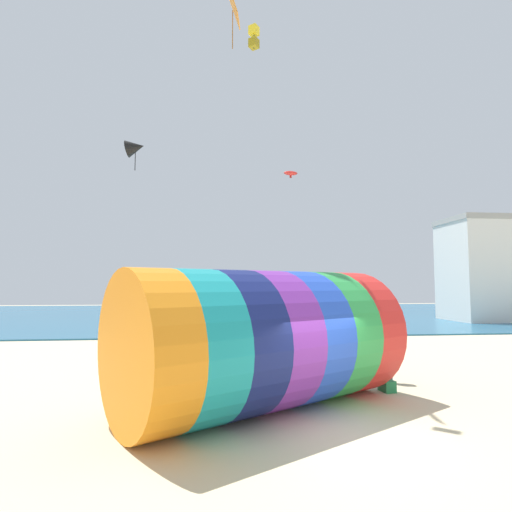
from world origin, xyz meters
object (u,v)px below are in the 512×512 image
kite_yellow_box (254,37)px  kite_black_delta (135,148)px  giant_inflatable_tube (264,339)px  kite_handler (389,356)px  cooler_box (387,386)px  bystander_far_left (133,355)px  bystander_mid_beach (251,334)px  kite_orange_diamond (233,4)px  kite_red_parafoil (291,173)px  bystander_near_water (328,335)px

kite_yellow_box → kite_black_delta: size_ratio=0.54×
giant_inflatable_tube → kite_handler: bearing=28.0°
kite_black_delta → cooler_box: size_ratio=2.74×
kite_yellow_box → bystander_far_left: kite_yellow_box is taller
kite_handler → bystander_mid_beach: size_ratio=1.09×
kite_handler → kite_orange_diamond: (-5.39, 0.60, 12.78)m
kite_red_parafoil → giant_inflatable_tube: bearing=-103.9°
giant_inflatable_tube → bystander_near_water: bearing=64.2°
kite_red_parafoil → kite_black_delta: kite_red_parafoil is taller
bystander_mid_beach → cooler_box: bearing=-67.3°
cooler_box → kite_orange_diamond: bearing=161.1°
kite_handler → cooler_box: (-0.55, -1.06, -0.72)m
bystander_near_water → bystander_mid_beach: bearing=168.4°
giant_inflatable_tube → cooler_box: giant_inflatable_tube is taller
giant_inflatable_tube → kite_red_parafoil: kite_red_parafoil is taller
bystander_near_water → kite_red_parafoil: bearing=102.0°
giant_inflatable_tube → bystander_far_left: bearing=135.2°
kite_black_delta → bystander_far_left: (0.43, -1.76, -8.40)m
cooler_box → giant_inflatable_tube: bearing=-161.1°
kite_black_delta → bystander_near_water: (9.14, 2.96, -8.36)m
giant_inflatable_tube → cooler_box: bearing=18.9°
kite_orange_diamond → bystander_far_left: bearing=160.5°
kite_red_parafoil → kite_yellow_box: (-3.54, -12.31, 0.91)m
bystander_far_left → cooler_box: 8.92m
cooler_box → kite_yellow_box: bearing=-179.6°
kite_red_parafoil → kite_orange_diamond: (-4.16, -10.63, 3.22)m
kite_red_parafoil → kite_black_delta: (-8.15, -7.61, -1.27)m
giant_inflatable_tube → kite_yellow_box: 9.59m
bystander_far_left → kite_handler: bearing=-11.7°
kite_handler → kite_yellow_box: bearing=-167.1°
kite_red_parafoil → bystander_near_water: kite_red_parafoil is taller
giant_inflatable_tube → kite_orange_diamond: size_ratio=3.50×
kite_orange_diamond → giant_inflatable_tube: bearing=-75.7°
bystander_far_left → kite_yellow_box: bearing=-35.2°
bystander_mid_beach → cooler_box: bystander_mid_beach is taller
cooler_box → bystander_far_left: bearing=160.8°
kite_black_delta → bystander_mid_beach: kite_black_delta is taller
bystander_far_left → kite_red_parafoil: bearing=50.5°
kite_yellow_box → bystander_mid_beach: kite_yellow_box is taller
kite_yellow_box → bystander_mid_beach: size_ratio=0.48×
kite_handler → bystander_far_left: 9.14m
giant_inflatable_tube → cooler_box: size_ratio=16.46×
giant_inflatable_tube → bystander_mid_beach: size_ratio=5.31×
giant_inflatable_tube → kite_orange_diamond: 12.22m
kite_handler → cooler_box: 1.40m
kite_yellow_box → kite_red_parafoil: bearing=74.0°
kite_handler → bystander_far_left: (-8.95, 1.86, -0.12)m
kite_handler → bystander_mid_beach: (-4.08, 7.36, -0.08)m
bystander_mid_beach → cooler_box: 9.16m
kite_orange_diamond → bystander_near_water: (5.15, 5.98, -12.85)m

